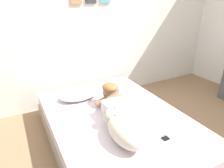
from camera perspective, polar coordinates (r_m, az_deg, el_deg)
The scene contains 8 objects.
ground_plane at distance 2.33m, azimuth 9.35°, elevation -17.85°, with size 13.42×13.42×0.00m, color #8C6B4C.
back_wall at distance 3.03m, azimuth -6.44°, elevation 18.26°, with size 4.71×0.12×2.50m.
bed at distance 2.30m, azimuth 1.39°, elevation -12.79°, with size 1.44×2.03×0.33m.
pillow at distance 2.58m, azimuth -9.55°, elevation -3.01°, with size 0.52×0.32×0.11m, color silver.
person_lying at distance 2.13m, azimuth 3.98°, elevation -7.33°, with size 0.43×0.92×0.27m.
dog at distance 1.83m, azimuth 3.25°, elevation -13.23°, with size 0.26×0.57×0.21m.
coffee_cup at distance 2.67m, azimuth 1.25°, elevation -2.16°, with size 0.12×0.09×0.07m.
cell_phone at distance 1.98m, azimuth 14.57°, elevation -14.49°, with size 0.07×0.14×0.01m, color black.
Camera 1 is at (-1.12, -1.34, 1.54)m, focal length 31.19 mm.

